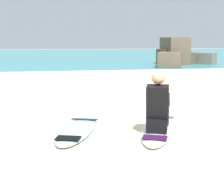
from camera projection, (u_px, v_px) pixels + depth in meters
The scene contains 7 objects.
ground_plane at pixel (88, 132), 5.39m from camera, with size 80.00×80.00×0.00m, color beige.
sea at pixel (61, 56), 27.11m from camera, with size 80.00×28.00×0.10m, color teal.
breaking_foam at pixel (68, 73), 13.76m from camera, with size 80.00×0.90×0.11m, color white.
surfboard_main at pixel (159, 127), 5.51m from camera, with size 1.32×2.23×0.08m.
surfer_seated at pixel (158, 107), 5.21m from camera, with size 0.56×0.77×0.95m.
surfboard_spare_near at pixel (78, 129), 5.39m from camera, with size 1.05×1.94×0.08m.
rock_outcrop_distant at pixel (178, 56), 17.60m from camera, with size 4.09×3.54×1.55m.
Camera 1 is at (-0.50, -5.21, 1.53)m, focal length 52.52 mm.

